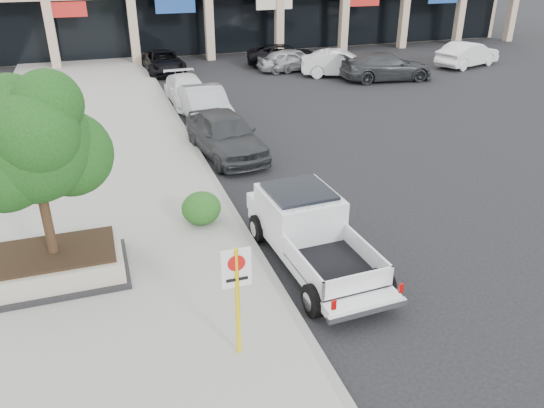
{
  "coord_description": "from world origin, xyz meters",
  "views": [
    {
      "loc": [
        -4.9,
        -9.7,
        7.2
      ],
      "look_at": [
        -1.13,
        1.5,
        1.39
      ],
      "focal_mm": 35.0,
      "sensor_mm": 36.0,
      "label": 1
    }
  ],
  "objects_px": {
    "planter_tree": "(39,142)",
    "no_parking_sign": "(237,288)",
    "lot_car_e": "(293,59)",
    "lot_car_d": "(284,55)",
    "lot_car_f": "(468,54)",
    "lot_car_a": "(289,61)",
    "curb_car_b": "(206,106)",
    "pickup_truck": "(315,236)",
    "lot_car_b": "(340,63)",
    "lot_car_c": "(386,67)",
    "curb_car_c": "(188,90)",
    "curb_car_a": "(225,134)",
    "curb_car_d": "(163,62)",
    "planter": "(57,264)"
  },
  "relations": [
    {
      "from": "planter_tree",
      "to": "curb_car_b",
      "type": "height_order",
      "value": "planter_tree"
    },
    {
      "from": "lot_car_d",
      "to": "lot_car_c",
      "type": "bearing_deg",
      "value": -126.63
    },
    {
      "from": "lot_car_a",
      "to": "lot_car_f",
      "type": "distance_m",
      "value": 11.77
    },
    {
      "from": "curb_car_b",
      "to": "curb_car_d",
      "type": "height_order",
      "value": "curb_car_b"
    },
    {
      "from": "curb_car_a",
      "to": "curb_car_b",
      "type": "height_order",
      "value": "curb_car_a"
    },
    {
      "from": "planter_tree",
      "to": "pickup_truck",
      "type": "height_order",
      "value": "planter_tree"
    },
    {
      "from": "planter",
      "to": "curb_car_c",
      "type": "relative_size",
      "value": 0.7
    },
    {
      "from": "planter_tree",
      "to": "lot_car_d",
      "type": "xyz_separation_m",
      "value": [
        13.32,
        21.53,
        -2.74
      ]
    },
    {
      "from": "curb_car_b",
      "to": "curb_car_c",
      "type": "bearing_deg",
      "value": 91.97
    },
    {
      "from": "pickup_truck",
      "to": "lot_car_f",
      "type": "distance_m",
      "value": 26.64
    },
    {
      "from": "lot_car_c",
      "to": "lot_car_e",
      "type": "relative_size",
      "value": 1.36
    },
    {
      "from": "pickup_truck",
      "to": "lot_car_d",
      "type": "height_order",
      "value": "pickup_truck"
    },
    {
      "from": "no_parking_sign",
      "to": "curb_car_b",
      "type": "xyz_separation_m",
      "value": [
        2.59,
        14.89,
        -0.84
      ]
    },
    {
      "from": "curb_car_c",
      "to": "curb_car_b",
      "type": "bearing_deg",
      "value": -88.57
    },
    {
      "from": "lot_car_c",
      "to": "lot_car_a",
      "type": "bearing_deg",
      "value": 55.04
    },
    {
      "from": "lot_car_a",
      "to": "curb_car_d",
      "type": "bearing_deg",
      "value": 75.63
    },
    {
      "from": "lot_car_b",
      "to": "lot_car_e",
      "type": "bearing_deg",
      "value": 57.87
    },
    {
      "from": "no_parking_sign",
      "to": "curb_car_d",
      "type": "distance_m",
      "value": 26.07
    },
    {
      "from": "planter_tree",
      "to": "lot_car_c",
      "type": "relative_size",
      "value": 0.74
    },
    {
      "from": "lot_car_b",
      "to": "lot_car_c",
      "type": "bearing_deg",
      "value": -109.63
    },
    {
      "from": "curb_car_b",
      "to": "pickup_truck",
      "type": "bearing_deg",
      "value": -90.29
    },
    {
      "from": "curb_car_a",
      "to": "lot_car_b",
      "type": "relative_size",
      "value": 1.05
    },
    {
      "from": "lot_car_b",
      "to": "pickup_truck",
      "type": "bearing_deg",
      "value": 173.5
    },
    {
      "from": "lot_car_f",
      "to": "pickup_truck",
      "type": "bearing_deg",
      "value": 116.62
    },
    {
      "from": "planter",
      "to": "curb_car_d",
      "type": "relative_size",
      "value": 0.67
    },
    {
      "from": "lot_car_a",
      "to": "lot_car_e",
      "type": "bearing_deg",
      "value": -45.66
    },
    {
      "from": "no_parking_sign",
      "to": "curb_car_a",
      "type": "distance_m",
      "value": 11.07
    },
    {
      "from": "curb_car_d",
      "to": "lot_car_b",
      "type": "height_order",
      "value": "lot_car_b"
    },
    {
      "from": "lot_car_e",
      "to": "lot_car_f",
      "type": "bearing_deg",
      "value": -126.92
    },
    {
      "from": "no_parking_sign",
      "to": "lot_car_e",
      "type": "relative_size",
      "value": 0.58
    },
    {
      "from": "curb_car_a",
      "to": "lot_car_c",
      "type": "bearing_deg",
      "value": 30.38
    },
    {
      "from": "planter",
      "to": "curb_car_d",
      "type": "height_order",
      "value": "curb_car_d"
    },
    {
      "from": "planter",
      "to": "curb_car_a",
      "type": "xyz_separation_m",
      "value": [
        5.81,
        6.91,
        0.35
      ]
    },
    {
      "from": "planter_tree",
      "to": "lot_car_f",
      "type": "distance_m",
      "value": 30.29
    },
    {
      "from": "curb_car_c",
      "to": "lot_car_b",
      "type": "distance_m",
      "value": 10.3
    },
    {
      "from": "curb_car_d",
      "to": "curb_car_c",
      "type": "bearing_deg",
      "value": -90.64
    },
    {
      "from": "lot_car_b",
      "to": "lot_car_f",
      "type": "distance_m",
      "value": 9.09
    },
    {
      "from": "planter_tree",
      "to": "lot_car_a",
      "type": "xyz_separation_m",
      "value": [
        13.02,
        19.84,
        -2.75
      ]
    },
    {
      "from": "curb_car_c",
      "to": "curb_car_d",
      "type": "distance_m",
      "value": 7.51
    },
    {
      "from": "curb_car_c",
      "to": "lot_car_e",
      "type": "relative_size",
      "value": 1.15
    },
    {
      "from": "curb_car_b",
      "to": "lot_car_d",
      "type": "relative_size",
      "value": 0.99
    },
    {
      "from": "planter_tree",
      "to": "no_parking_sign",
      "type": "relative_size",
      "value": 1.74
    },
    {
      "from": "no_parking_sign",
      "to": "curb_car_d",
      "type": "bearing_deg",
      "value": 84.9
    },
    {
      "from": "pickup_truck",
      "to": "curb_car_d",
      "type": "relative_size",
      "value": 1.11
    },
    {
      "from": "planter_tree",
      "to": "curb_car_d",
      "type": "bearing_deg",
      "value": 75.83
    },
    {
      "from": "lot_car_d",
      "to": "lot_car_f",
      "type": "xyz_separation_m",
      "value": [
        11.24,
        -4.0,
        0.11
      ]
    },
    {
      "from": "curb_car_d",
      "to": "lot_car_c",
      "type": "xyz_separation_m",
      "value": [
        12.06,
        -6.16,
        0.12
      ]
    },
    {
      "from": "curb_car_b",
      "to": "lot_car_f",
      "type": "bearing_deg",
      "value": 19.03
    },
    {
      "from": "planter_tree",
      "to": "curb_car_c",
      "type": "distance_m",
      "value": 15.74
    },
    {
      "from": "curb_car_a",
      "to": "lot_car_d",
      "type": "relative_size",
      "value": 1.0
    }
  ]
}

